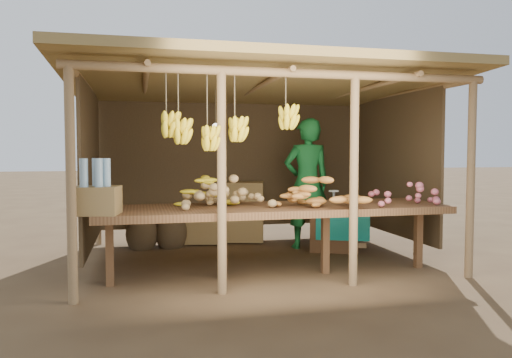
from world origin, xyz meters
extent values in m
plane|color=brown|center=(0.00, 0.00, 0.00)|extent=(60.00, 60.00, 0.00)
cylinder|color=#92714B|center=(-2.10, -1.50, 1.10)|extent=(0.09, 0.09, 2.20)
cylinder|color=#92714B|center=(2.10, -1.50, 1.10)|extent=(0.09, 0.09, 2.20)
cylinder|color=#92714B|center=(-2.10, 1.50, 1.10)|extent=(0.09, 0.09, 2.20)
cylinder|color=#92714B|center=(2.10, 1.50, 1.10)|extent=(0.09, 0.09, 2.20)
cylinder|color=#92714B|center=(-0.70, -1.50, 1.10)|extent=(0.09, 0.09, 2.20)
cylinder|color=#92714B|center=(0.70, -1.50, 1.10)|extent=(0.09, 0.09, 2.20)
cylinder|color=#92714B|center=(0.00, -1.50, 2.20)|extent=(4.40, 0.09, 0.09)
cylinder|color=#92714B|center=(0.00, 1.50, 2.20)|extent=(4.40, 0.09, 0.09)
cube|color=#9B8148|center=(0.00, 0.00, 2.29)|extent=(4.70, 3.50, 0.28)
cube|color=#4E3B24|center=(0.00, 1.48, 1.21)|extent=(4.20, 0.04, 1.98)
cube|color=#4E3B24|center=(-2.08, 0.20, 1.21)|extent=(0.04, 2.40, 1.98)
cube|color=#4E3B24|center=(2.08, 0.20, 1.21)|extent=(0.04, 2.40, 1.98)
cube|color=brown|center=(0.00, -0.95, 0.76)|extent=(3.90, 1.05, 0.08)
cube|color=brown|center=(-1.80, -0.95, 0.36)|extent=(0.08, 0.08, 0.72)
cube|color=brown|center=(-0.60, -0.95, 0.36)|extent=(0.08, 0.08, 0.72)
cube|color=brown|center=(0.60, -0.95, 0.36)|extent=(0.08, 0.08, 0.72)
cube|color=brown|center=(1.80, -0.95, 0.36)|extent=(0.08, 0.08, 0.72)
cylinder|color=navy|center=(-1.90, -0.78, 0.86)|extent=(0.34, 0.34, 0.12)
cube|color=olive|center=(-1.90, -1.27, 0.94)|extent=(0.49, 0.42, 0.27)
imported|color=#17682B|center=(0.89, 0.54, 0.94)|extent=(0.69, 0.46, 1.89)
cube|color=brown|center=(1.22, 0.31, 0.31)|extent=(0.82, 0.77, 0.61)
cube|color=#0C8E7C|center=(1.22, 0.31, 0.64)|extent=(0.92, 0.86, 0.06)
cube|color=olive|center=(0.11, 1.20, 0.25)|extent=(0.66, 0.57, 0.46)
cube|color=olive|center=(0.11, 1.20, 0.71)|extent=(0.66, 0.57, 0.46)
cube|color=olive|center=(-0.52, 1.20, 0.25)|extent=(0.66, 0.57, 0.46)
ellipsoid|color=#4E3B24|center=(-1.46, 1.01, 0.27)|extent=(0.46, 0.46, 0.62)
ellipsoid|color=#4E3B24|center=(-1.04, 1.01, 0.27)|extent=(0.46, 0.46, 0.62)
camera|label=1|loc=(-1.49, -6.33, 1.43)|focal=35.00mm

